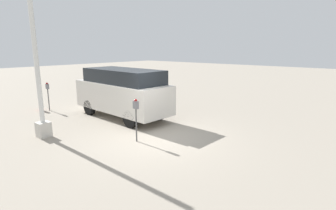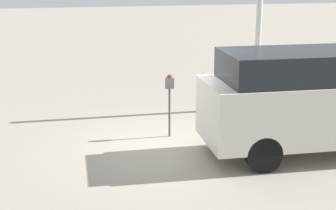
% 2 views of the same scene
% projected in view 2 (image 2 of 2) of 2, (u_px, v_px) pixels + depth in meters
% --- Properties ---
extents(ground_plane, '(80.00, 80.00, 0.00)m').
position_uv_depth(ground_plane, '(167.00, 145.00, 11.66)').
color(ground_plane, gray).
extents(parking_meter_near, '(0.21, 0.13, 1.51)m').
position_uv_depth(parking_meter_near, '(169.00, 91.00, 11.95)').
color(parking_meter_near, '#4C4C4C').
rests_on(parking_meter_near, ground).
extents(lamp_post, '(0.44, 0.44, 5.25)m').
position_uv_depth(lamp_post, '(258.00, 50.00, 14.20)').
color(lamp_post, beige).
rests_on(lamp_post, ground).
extents(parked_van, '(5.06, 2.01, 2.25)m').
position_uv_depth(parked_van, '(320.00, 98.00, 10.86)').
color(parked_van, beige).
rests_on(parked_van, ground).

